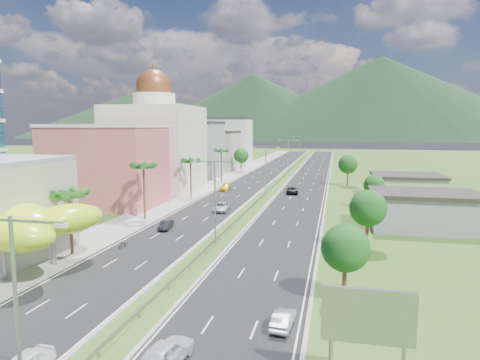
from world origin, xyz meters
The scene contains 35 objects.
ground centered at (0.00, 0.00, 0.00)m, with size 500.00×500.00×0.00m, color #2D5119.
road_left centered at (-7.50, 90.00, 0.02)m, with size 11.00×260.00×0.04m, color black.
road_right centered at (7.50, 90.00, 0.02)m, with size 11.00×260.00×0.04m, color black.
sidewalk_left centered at (-17.00, 90.00, 0.06)m, with size 7.00×260.00×0.12m, color gray.
median_guardrail centered at (0.00, 71.99, 0.62)m, with size 0.10×216.06×0.76m.
streetlight_median_a centered at (0.00, -25.00, 6.75)m, with size 6.04×0.25×11.00m.
streetlight_median_b centered at (0.00, 10.00, 6.75)m, with size 6.04×0.25×11.00m.
streetlight_median_c centered at (0.00, 50.00, 6.75)m, with size 6.04×0.25×11.00m.
streetlight_median_d centered at (0.00, 95.00, 6.75)m, with size 6.04×0.25×11.00m.
streetlight_median_e centered at (0.00, 140.00, 6.75)m, with size 6.04×0.25×11.00m.
pink_shophouse centered at (-28.00, 32.00, 7.50)m, with size 20.00×15.00×15.00m, color #D25656.
domed_building centered at (-28.00, 55.00, 11.35)m, with size 20.00×20.00×28.70m.
midrise_grey centered at (-27.00, 80.00, 8.00)m, with size 16.00×15.00×16.00m, color gray.
midrise_beige centered at (-27.00, 102.00, 6.50)m, with size 16.00×15.00×13.00m, color #9F9783.
midrise_white centered at (-27.00, 125.00, 9.00)m, with size 16.00×15.00×18.00m, color silver.
billboard centered at (17.00, -18.00, 4.42)m, with size 5.20×0.35×6.20m.
shed_near centered at (28.00, 25.00, 2.50)m, with size 15.00×10.00×5.00m, color gray.
shed_far centered at (30.00, 55.00, 2.20)m, with size 14.00×12.00×4.40m, color #9F9783.
palm_tree_b centered at (-15.50, 2.00, 7.06)m, with size 3.60×3.60×8.10m.
palm_tree_c centered at (-15.50, 22.00, 8.50)m, with size 3.60×3.60×9.60m.
palm_tree_d centered at (-15.50, 45.00, 7.54)m, with size 3.60×3.60×8.60m.
palm_tree_e centered at (-15.50, 70.00, 8.31)m, with size 3.60×3.60×9.40m.
leafy_tree_lfar centered at (-15.50, 95.00, 5.58)m, with size 4.90×4.90×8.05m.
leafy_tree_ra centered at (16.00, -5.00, 4.78)m, with size 4.20×4.20×6.90m.
leafy_tree_rb centered at (19.00, 12.00, 5.18)m, with size 4.55×4.55×7.47m.
leafy_tree_rc centered at (22.00, 40.00, 4.37)m, with size 3.85×3.85×6.33m.
leafy_tree_rd centered at (18.00, 70.00, 5.58)m, with size 4.90×4.90×8.05m.
mountain_ridge centered at (60.00, 450.00, 0.00)m, with size 860.00×140.00×90.00m, color black, non-canonical shape.
car_dark_left centered at (-9.34, 16.04, 0.71)m, with size 1.41×4.04×1.33m, color black.
car_silver_mid_left centered at (-4.84, 30.96, 0.80)m, with size 2.53×5.50×1.53m, color #B3B4BB.
car_yellow_far_left centered at (-10.59, 55.38, 0.81)m, with size 2.14×5.27×1.53m, color gold.
car_white_near_right centered at (4.71, -18.00, 0.89)m, with size 2.00×4.97×1.69m, color silver.
car_silver_right centered at (11.40, -11.10, 0.68)m, with size 1.35×3.88×1.28m, color #A2A5AA.
car_dark_far_right centered at (5.42, 54.01, 0.81)m, with size 2.54×5.51×1.53m, color black.
motorcycle centered at (-10.84, 5.78, 0.63)m, with size 0.56×1.84×1.18m, color black.
Camera 1 is at (14.99, -41.95, 15.24)m, focal length 32.00 mm.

